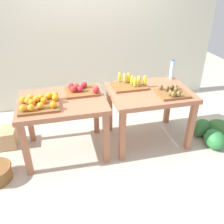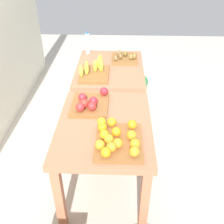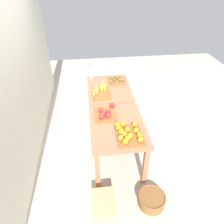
{
  "view_description": "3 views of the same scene",
  "coord_description": "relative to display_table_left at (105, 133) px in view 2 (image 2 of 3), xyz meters",
  "views": [
    {
      "loc": [
        -0.57,
        -2.59,
        2.04
      ],
      "look_at": [
        0.05,
        -0.03,
        0.52
      ],
      "focal_mm": 38.13,
      "sensor_mm": 36.0,
      "label": 1
    },
    {
      "loc": [
        -2.35,
        -0.13,
        2.11
      ],
      "look_at": [
        -0.05,
        -0.05,
        0.52
      ],
      "focal_mm": 42.32,
      "sensor_mm": 36.0,
      "label": 2
    },
    {
      "loc": [
        -2.88,
        0.37,
        2.68
      ],
      "look_at": [
        -0.02,
        0.01,
        0.6
      ],
      "focal_mm": 33.26,
      "sensor_mm": 36.0,
      "label": 3
    }
  ],
  "objects": [
    {
      "name": "ground_plane",
      "position": [
        0.56,
        0.0,
        -0.64
      ],
      "size": [
        8.0,
        8.0,
        0.0
      ],
      "primitive_type": "plane",
      "color": "#BEB5A7"
    },
    {
      "name": "display_table_left",
      "position": [
        0.0,
        0.0,
        0.0
      ],
      "size": [
        1.04,
        0.8,
        0.76
      ],
      "color": "#A96749",
      "rests_on": "ground_plane"
    },
    {
      "name": "display_table_right",
      "position": [
        1.12,
        0.0,
        0.0
      ],
      "size": [
        1.04,
        0.8,
        0.76
      ],
      "color": "#A96749",
      "rests_on": "ground_plane"
    },
    {
      "name": "orange_bin",
      "position": [
        -0.25,
        -0.11,
        0.16
      ],
      "size": [
        0.46,
        0.37,
        0.11
      ],
      "color": "brown",
      "rests_on": "display_table_left"
    },
    {
      "name": "apple_bin",
      "position": [
        0.25,
        0.15,
        0.15
      ],
      "size": [
        0.41,
        0.35,
        0.11
      ],
      "color": "brown",
      "rests_on": "display_table_left"
    },
    {
      "name": "banana_crate",
      "position": [
        0.9,
        0.17,
        0.15
      ],
      "size": [
        0.44,
        0.32,
        0.17
      ],
      "color": "brown",
      "rests_on": "display_table_right"
    },
    {
      "name": "kiwi_bin",
      "position": [
        1.33,
        -0.18,
        0.14
      ],
      "size": [
        0.36,
        0.32,
        0.1
      ],
      "color": "brown",
      "rests_on": "display_table_right"
    },
    {
      "name": "water_bottle",
      "position": [
        1.56,
        0.31,
        0.24
      ],
      "size": [
        0.06,
        0.06,
        0.28
      ],
      "color": "silver",
      "rests_on": "display_table_right"
    },
    {
      "name": "watermelon_pile",
      "position": [
        2.02,
        -0.24,
        -0.51
      ],
      "size": [
        0.63,
        0.66,
        0.27
      ],
      "color": "#31682D",
      "rests_on": "ground_plane"
    }
  ]
}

